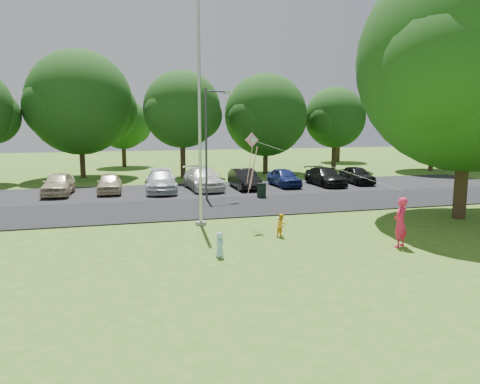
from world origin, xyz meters
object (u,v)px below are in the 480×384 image
object	(u,v)px
big_tree	(469,67)
child_yellow	(282,225)
woman	(400,222)
child_blue	(220,245)
flagpole	(200,133)
trash_can	(262,191)
kite	(255,151)
street_lamp	(210,134)

from	to	relation	value
big_tree	child_yellow	size ratio (longest dim) A/B	12.95
woman	child_blue	bearing A→B (deg)	-34.02
flagpole	woman	size ratio (longest dim) A/B	5.30
trash_can	kite	world-z (taller)	kite
flagpole	child_yellow	world-z (taller)	flagpole
woman	kite	world-z (taller)	kite
woman	child_blue	xyz separation A→B (m)	(-6.81, 0.46, -0.49)
trash_can	child_blue	xyz separation A→B (m)	(-5.31, -11.58, -0.02)
big_tree	kite	bearing A→B (deg)	175.65
big_tree	child_blue	world-z (taller)	big_tree
woman	child_yellow	xyz separation A→B (m)	(-3.72, 2.63, -0.46)
child_yellow	flagpole	bearing A→B (deg)	101.56
trash_can	child_blue	distance (m)	12.74
child_yellow	kite	xyz separation A→B (m)	(-0.57, 1.89, 2.92)
trash_can	child_yellow	bearing A→B (deg)	-103.29
trash_can	woman	world-z (taller)	woman
flagpole	big_tree	xyz separation A→B (m)	(12.31, -1.93, 2.98)
child_yellow	kite	bearing A→B (deg)	76.15
street_lamp	trash_can	world-z (taller)	street_lamp
street_lamp	child_yellow	distance (m)	10.31
street_lamp	child_blue	bearing A→B (deg)	-117.88
flagpole	street_lamp	size ratio (longest dim) A/B	1.53
flagpole	trash_can	size ratio (longest dim) A/B	10.77
big_tree	child_yellow	distance (m)	11.70
big_tree	child_blue	distance (m)	14.68
street_lamp	big_tree	distance (m)	13.89
woman	child_blue	distance (m)	6.84
child_yellow	big_tree	bearing A→B (deg)	-23.87
big_tree	kite	world-z (taller)	big_tree
big_tree	street_lamp	bearing A→B (deg)	140.72
child_blue	trash_can	bearing A→B (deg)	-27.23
child_blue	kite	size ratio (longest dim) A/B	0.18
flagpole	kite	xyz separation A→B (m)	(2.19, -1.16, -0.76)
child_blue	kite	bearing A→B (deg)	-34.43
trash_can	kite	distance (m)	8.54
woman	big_tree	bearing A→B (deg)	-177.49
woman	kite	xyz separation A→B (m)	(-4.29, 4.52, 2.47)
child_yellow	child_blue	size ratio (longest dim) A/B	1.08
big_tree	kite	size ratio (longest dim) A/B	2.57
street_lamp	kite	world-z (taller)	street_lamp
street_lamp	big_tree	xyz separation A→B (m)	(10.46, -8.56, 3.21)
kite	flagpole	bearing A→B (deg)	141.50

